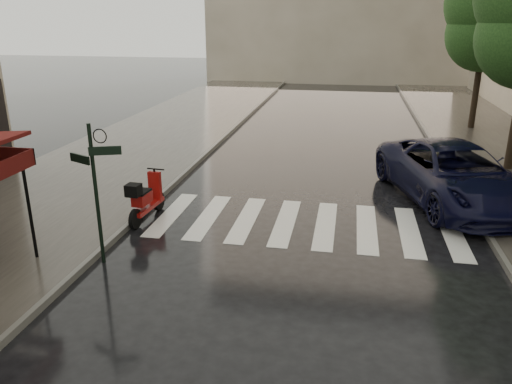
% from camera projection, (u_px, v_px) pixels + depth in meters
% --- Properties ---
extents(ground, '(120.00, 120.00, 0.00)m').
position_uv_depth(ground, '(86.00, 353.00, 8.02)').
color(ground, black).
rests_on(ground, ground).
extents(sidewalk_near, '(6.00, 60.00, 0.12)m').
position_uv_depth(sidewalk_near, '(132.00, 151.00, 19.91)').
color(sidewalk_near, '#38332D').
rests_on(sidewalk_near, ground).
extents(curb_near, '(0.12, 60.00, 0.16)m').
position_uv_depth(curb_near, '(206.00, 154.00, 19.37)').
color(curb_near, '#595651').
rests_on(curb_near, ground).
extents(curb_far, '(0.12, 60.00, 0.16)m').
position_uv_depth(curb_far, '(446.00, 166.00, 17.82)').
color(curb_far, '#595651').
rests_on(curb_far, ground).
extents(crosswalk, '(7.85, 3.20, 0.01)m').
position_uv_depth(crosswalk, '(305.00, 223.00, 13.06)').
color(crosswalk, silver).
rests_on(crosswalk, ground).
extents(signpost, '(1.17, 0.29, 3.10)m').
position_uv_depth(signpost, '(95.00, 183.00, 10.40)').
color(signpost, black).
rests_on(signpost, ground).
extents(tree_far, '(3.80, 3.80, 8.16)m').
position_uv_depth(tree_far, '(488.00, 9.00, 22.14)').
color(tree_far, black).
rests_on(tree_far, sidewalk_far).
extents(scooter, '(0.54, 1.88, 1.23)m').
position_uv_depth(scooter, '(146.00, 200.00, 13.12)').
color(scooter, black).
rests_on(scooter, ground).
extents(parked_car, '(4.47, 6.64, 1.69)m').
position_uv_depth(parked_car, '(454.00, 174.00, 14.35)').
color(parked_car, black).
rests_on(parked_car, ground).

